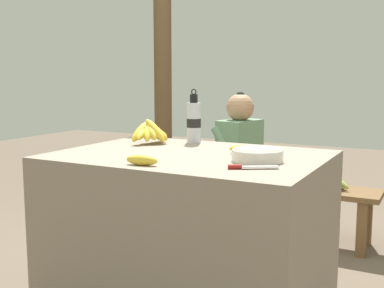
{
  "coord_description": "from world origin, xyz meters",
  "views": [
    {
      "loc": [
        1.08,
        -2.01,
        1.14
      ],
      "look_at": [
        -0.02,
        0.05,
        0.82
      ],
      "focal_mm": 45.0,
      "sensor_mm": 36.0,
      "label": 1
    }
  ],
  "objects_px": {
    "wooden_bench": "(276,192)",
    "seated_vendor": "(234,152)",
    "serving_bowl": "(257,154)",
    "loose_banana_side": "(244,149)",
    "loose_banana_front": "(142,160)",
    "banana_bunch_green": "(336,181)",
    "banana_bunch_ripe": "(151,131)",
    "knife": "(246,167)",
    "water_bottle": "(194,122)",
    "support_post_near": "(163,51)"
  },
  "relations": [
    {
      "from": "knife",
      "to": "wooden_bench",
      "type": "relative_size",
      "value": 0.13
    },
    {
      "from": "wooden_bench",
      "to": "banana_bunch_ripe",
      "type": "bearing_deg",
      "value": -111.7
    },
    {
      "from": "seated_vendor",
      "to": "banana_bunch_green",
      "type": "bearing_deg",
      "value": -167.35
    },
    {
      "from": "loose_banana_front",
      "to": "seated_vendor",
      "type": "distance_m",
      "value": 1.6
    },
    {
      "from": "loose_banana_front",
      "to": "wooden_bench",
      "type": "height_order",
      "value": "loose_banana_front"
    },
    {
      "from": "banana_bunch_ripe",
      "to": "loose_banana_front",
      "type": "distance_m",
      "value": 0.67
    },
    {
      "from": "water_bottle",
      "to": "banana_bunch_green",
      "type": "bearing_deg",
      "value": 54.82
    },
    {
      "from": "banana_bunch_ripe",
      "to": "knife",
      "type": "xyz_separation_m",
      "value": [
        0.74,
        -0.46,
        -0.06
      ]
    },
    {
      "from": "banana_bunch_ripe",
      "to": "knife",
      "type": "relative_size",
      "value": 1.52
    },
    {
      "from": "loose_banana_front",
      "to": "support_post_near",
      "type": "bearing_deg",
      "value": 118.92
    },
    {
      "from": "knife",
      "to": "banana_bunch_green",
      "type": "bearing_deg",
      "value": 55.58
    },
    {
      "from": "loose_banana_side",
      "to": "seated_vendor",
      "type": "xyz_separation_m",
      "value": [
        -0.51,
        1.09,
        -0.2
      ]
    },
    {
      "from": "support_post_near",
      "to": "knife",
      "type": "bearing_deg",
      "value": -50.14
    },
    {
      "from": "seated_vendor",
      "to": "support_post_near",
      "type": "distance_m",
      "value": 1.12
    },
    {
      "from": "wooden_bench",
      "to": "seated_vendor",
      "type": "bearing_deg",
      "value": -175.8
    },
    {
      "from": "serving_bowl",
      "to": "banana_bunch_green",
      "type": "bearing_deg",
      "value": 85.69
    },
    {
      "from": "loose_banana_front",
      "to": "banana_bunch_green",
      "type": "height_order",
      "value": "loose_banana_front"
    },
    {
      "from": "banana_bunch_green",
      "to": "knife",
      "type": "bearing_deg",
      "value": -92.92
    },
    {
      "from": "water_bottle",
      "to": "seated_vendor",
      "type": "bearing_deg",
      "value": 97.58
    },
    {
      "from": "banana_bunch_ripe",
      "to": "support_post_near",
      "type": "bearing_deg",
      "value": 118.65
    },
    {
      "from": "loose_banana_front",
      "to": "support_post_near",
      "type": "relative_size",
      "value": 0.05
    },
    {
      "from": "seated_vendor",
      "to": "support_post_near",
      "type": "xyz_separation_m",
      "value": [
        -0.77,
        0.27,
        0.76
      ]
    },
    {
      "from": "banana_bunch_ripe",
      "to": "seated_vendor",
      "type": "relative_size",
      "value": 0.27
    },
    {
      "from": "water_bottle",
      "to": "seated_vendor",
      "type": "distance_m",
      "value": 0.92
    },
    {
      "from": "serving_bowl",
      "to": "loose_banana_side",
      "type": "height_order",
      "value": "serving_bowl"
    },
    {
      "from": "serving_bowl",
      "to": "loose_banana_side",
      "type": "relative_size",
      "value": 1.56
    },
    {
      "from": "banana_bunch_ripe",
      "to": "wooden_bench",
      "type": "bearing_deg",
      "value": 68.3
    },
    {
      "from": "wooden_bench",
      "to": "banana_bunch_green",
      "type": "relative_size",
      "value": 6.36
    },
    {
      "from": "banana_bunch_ripe",
      "to": "banana_bunch_green",
      "type": "xyz_separation_m",
      "value": [
        0.82,
        1.01,
        -0.4
      ]
    },
    {
      "from": "water_bottle",
      "to": "loose_banana_side",
      "type": "xyz_separation_m",
      "value": [
        0.39,
        -0.23,
        -0.1
      ]
    },
    {
      "from": "loose_banana_side",
      "to": "support_post_near",
      "type": "relative_size",
      "value": 0.05
    },
    {
      "from": "serving_bowl",
      "to": "loose_banana_side",
      "type": "xyz_separation_m",
      "value": [
        -0.13,
        0.16,
        -0.01
      ]
    },
    {
      "from": "wooden_bench",
      "to": "loose_banana_side",
      "type": "bearing_deg",
      "value": -80.39
    },
    {
      "from": "water_bottle",
      "to": "loose_banana_side",
      "type": "relative_size",
      "value": 2.09
    },
    {
      "from": "loose_banana_front",
      "to": "banana_bunch_green",
      "type": "xyz_separation_m",
      "value": [
        0.49,
        1.59,
        -0.35
      ]
    },
    {
      "from": "knife",
      "to": "seated_vendor",
      "type": "height_order",
      "value": "seated_vendor"
    },
    {
      "from": "loose_banana_side",
      "to": "banana_bunch_green",
      "type": "distance_m",
      "value": 1.19
    },
    {
      "from": "banana_bunch_ripe",
      "to": "knife",
      "type": "height_order",
      "value": "banana_bunch_ripe"
    },
    {
      "from": "support_post_near",
      "to": "water_bottle",
      "type": "bearing_deg",
      "value": -51.8
    },
    {
      "from": "serving_bowl",
      "to": "banana_bunch_ripe",
      "type": "bearing_deg",
      "value": 159.74
    },
    {
      "from": "water_bottle",
      "to": "wooden_bench",
      "type": "height_order",
      "value": "water_bottle"
    },
    {
      "from": "water_bottle",
      "to": "support_post_near",
      "type": "relative_size",
      "value": 0.11
    },
    {
      "from": "loose_banana_side",
      "to": "support_post_near",
      "type": "xyz_separation_m",
      "value": [
        -1.28,
        1.36,
        0.56
      ]
    },
    {
      "from": "water_bottle",
      "to": "support_post_near",
      "type": "bearing_deg",
      "value": 128.2
    },
    {
      "from": "knife",
      "to": "banana_bunch_ripe",
      "type": "bearing_deg",
      "value": 116.98
    },
    {
      "from": "knife",
      "to": "banana_bunch_green",
      "type": "height_order",
      "value": "knife"
    },
    {
      "from": "wooden_bench",
      "to": "knife",
      "type": "bearing_deg",
      "value": -76.96
    },
    {
      "from": "banana_bunch_ripe",
      "to": "water_bottle",
      "type": "relative_size",
      "value": 0.94
    },
    {
      "from": "water_bottle",
      "to": "wooden_bench",
      "type": "relative_size",
      "value": 0.21
    },
    {
      "from": "serving_bowl",
      "to": "seated_vendor",
      "type": "height_order",
      "value": "seated_vendor"
    }
  ]
}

